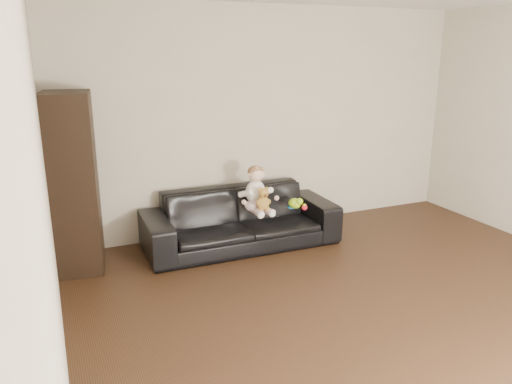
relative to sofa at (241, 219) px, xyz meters
name	(u,v)px	position (x,y,z in m)	size (l,w,h in m)	color
floor	(419,336)	(0.58, -2.25, -0.31)	(5.50, 5.50, 0.00)	#342012
wall_back	(270,120)	(0.58, 0.50, 0.99)	(5.00, 5.00, 0.00)	#BAB09C
wall_left	(48,217)	(-1.92, -2.25, 0.99)	(5.50, 5.50, 0.00)	#BAB09C
sofa	(241,219)	(0.00, 0.00, 0.00)	(2.12, 0.83, 0.62)	black
cabinet	(74,183)	(-1.68, 0.10, 0.56)	(0.43, 0.60, 1.74)	black
shelf_item	(72,143)	(-1.66, 0.10, 0.95)	(0.18, 0.25, 0.28)	silver
baby	(257,192)	(0.14, -0.12, 0.32)	(0.36, 0.44, 0.51)	silver
teddy_bear	(263,199)	(0.15, -0.27, 0.28)	(0.16, 0.16, 0.25)	#A6792F
toy_green	(295,203)	(0.58, -0.17, 0.15)	(0.14, 0.16, 0.11)	#AAE71B
toy_rattle	(304,207)	(0.64, -0.28, 0.13)	(0.07, 0.07, 0.07)	red
toy_blue_disc	(292,207)	(0.56, -0.14, 0.10)	(0.10, 0.10, 0.01)	#197FCA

